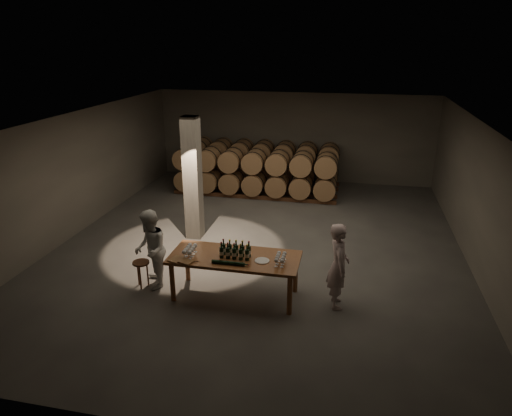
% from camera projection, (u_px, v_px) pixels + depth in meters
% --- Properties ---
extents(room, '(12.00, 12.00, 12.00)m').
position_uv_depth(room, '(193.00, 179.00, 11.67)').
color(room, '#4A4745').
rests_on(room, ground).
extents(tasting_table, '(2.60, 1.10, 0.90)m').
position_uv_depth(tasting_table, '(235.00, 261.00, 9.12)').
color(tasting_table, brown).
rests_on(tasting_table, ground).
extents(barrel_stack_back, '(5.48, 0.95, 1.57)m').
position_uv_depth(barrel_stack_back, '(263.00, 162.00, 16.36)').
color(barrel_stack_back, brown).
rests_on(barrel_stack_back, ground).
extents(barrel_stack_front, '(5.48, 0.95, 1.57)m').
position_uv_depth(barrel_stack_front, '(255.00, 172.00, 15.07)').
color(barrel_stack_front, brown).
rests_on(barrel_stack_front, ground).
extents(bottle_cluster, '(0.61, 0.24, 0.34)m').
position_uv_depth(bottle_cluster, '(235.00, 252.00, 9.01)').
color(bottle_cluster, black).
rests_on(bottle_cluster, tasting_table).
extents(lying_bottles, '(0.74, 0.07, 0.07)m').
position_uv_depth(lying_bottles, '(229.00, 263.00, 8.74)').
color(lying_bottles, black).
rests_on(lying_bottles, tasting_table).
extents(glass_cluster_left, '(0.20, 0.42, 0.19)m').
position_uv_depth(glass_cluster_left, '(190.00, 249.00, 9.09)').
color(glass_cluster_left, silver).
rests_on(glass_cluster_left, tasting_table).
extents(glass_cluster_right, '(0.19, 0.41, 0.17)m').
position_uv_depth(glass_cluster_right, '(280.00, 257.00, 8.77)').
color(glass_cluster_right, silver).
rests_on(glass_cluster_right, tasting_table).
extents(plate, '(0.29, 0.29, 0.02)m').
position_uv_depth(plate, '(262.00, 261.00, 8.89)').
color(plate, silver).
rests_on(plate, tasting_table).
extents(notebook_near, '(0.31, 0.27, 0.03)m').
position_uv_depth(notebook_near, '(186.00, 262.00, 8.84)').
color(notebook_near, brown).
rests_on(notebook_near, tasting_table).
extents(notebook_corner, '(0.30, 0.34, 0.02)m').
position_uv_depth(notebook_corner, '(176.00, 259.00, 8.94)').
color(notebook_corner, brown).
rests_on(notebook_corner, tasting_table).
extents(pen, '(0.15, 0.04, 0.01)m').
position_uv_depth(pen, '(195.00, 262.00, 8.86)').
color(pen, black).
rests_on(pen, tasting_table).
extents(stool, '(0.35, 0.35, 0.59)m').
position_uv_depth(stool, '(141.00, 266.00, 9.59)').
color(stool, brown).
rests_on(stool, ground).
extents(person_man, '(0.52, 0.70, 1.74)m').
position_uv_depth(person_man, '(338.00, 266.00, 8.78)').
color(person_man, beige).
rests_on(person_man, ground).
extents(person_woman, '(0.93, 1.02, 1.71)m').
position_uv_depth(person_woman, '(150.00, 250.00, 9.48)').
color(person_woman, silver).
rests_on(person_woman, ground).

